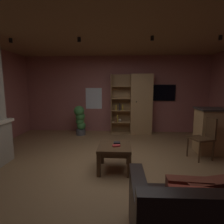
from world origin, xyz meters
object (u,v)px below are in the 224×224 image
at_px(bookshelf_cabinet, 138,105).
at_px(table_book_0, 116,146).
at_px(dining_chair, 204,135).
at_px(potted_floor_plant, 80,119).
at_px(table_book_1, 117,143).
at_px(coffee_table, 115,150).
at_px(wall_mounted_tv, 161,93).

distance_m(bookshelf_cabinet, table_book_0, 2.86).
height_order(bookshelf_cabinet, dining_chair, bookshelf_cabinet).
bearing_deg(potted_floor_plant, table_book_1, -61.56).
distance_m(table_book_1, dining_chair, 1.99).
bearing_deg(potted_floor_plant, table_book_0, -62.66).
bearing_deg(dining_chair, table_book_1, -162.42).
relative_size(coffee_table, wall_mounted_tv, 0.66).
bearing_deg(coffee_table, dining_chair, 19.03).
height_order(table_book_1, wall_mounted_tv, wall_mounted_tv).
relative_size(bookshelf_cabinet, coffee_table, 3.13).
distance_m(table_book_0, table_book_1, 0.10).
height_order(dining_chair, potted_floor_plant, potted_floor_plant).
relative_size(table_book_0, table_book_1, 1.13).
bearing_deg(wall_mounted_tv, dining_chair, -77.62).
distance_m(dining_chair, wall_mounted_tv, 2.46).
height_order(coffee_table, table_book_1, table_book_1).
xyz_separation_m(bookshelf_cabinet, dining_chair, (1.27, -2.05, -0.45)).
bearing_deg(wall_mounted_tv, bookshelf_cabinet, -164.73).
distance_m(bookshelf_cabinet, dining_chair, 2.45).
bearing_deg(table_book_1, dining_chair, 17.58).
bearing_deg(coffee_table, potted_floor_plant, 117.01).
bearing_deg(table_book_1, potted_floor_plant, 118.44).
relative_size(dining_chair, potted_floor_plant, 0.95).
distance_m(coffee_table, dining_chair, 2.06).
bearing_deg(dining_chair, coffee_table, -160.97).
xyz_separation_m(potted_floor_plant, wall_mounted_tv, (2.68, 0.50, 0.86)).
bearing_deg(dining_chair, table_book_0, -159.88).
relative_size(coffee_table, table_book_0, 4.57).
relative_size(table_book_1, potted_floor_plant, 0.13).
bearing_deg(potted_floor_plant, wall_mounted_tv, 10.61).
xyz_separation_m(table_book_1, potted_floor_plant, (-1.28, 2.36, -0.00)).
bearing_deg(coffee_table, wall_mounted_tv, 63.71).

